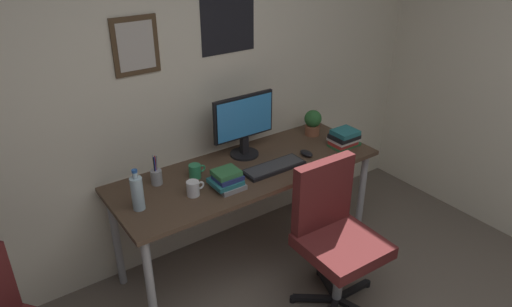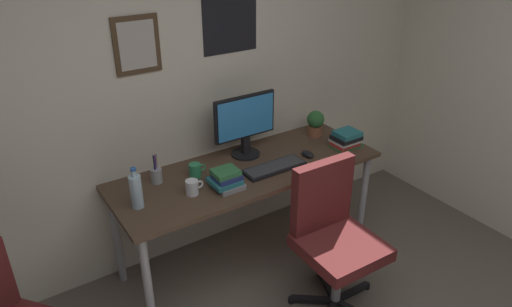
{
  "view_description": "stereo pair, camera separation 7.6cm",
  "coord_description": "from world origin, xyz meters",
  "px_view_note": "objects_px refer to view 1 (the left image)",
  "views": [
    {
      "loc": [
        -1.2,
        -0.49,
        2.22
      ],
      "look_at": [
        0.3,
        1.64,
        0.89
      ],
      "focal_mm": 32.52,
      "sensor_mm": 36.0,
      "label": 1
    },
    {
      "loc": [
        -1.13,
        -0.53,
        2.22
      ],
      "look_at": [
        0.3,
        1.64,
        0.89
      ],
      "focal_mm": 32.52,
      "sensor_mm": 36.0,
      "label": 2
    }
  ],
  "objects_px": {
    "keyboard": "(274,167)",
    "coffee_mug_near": "(195,171)",
    "potted_plant": "(313,122)",
    "computer_mouse": "(306,153)",
    "monitor": "(244,123)",
    "water_bottle": "(137,193)",
    "book_stack_right": "(344,138)",
    "coffee_mug_far": "(193,188)",
    "pen_cup": "(156,176)",
    "book_stack_left": "(227,180)",
    "office_chair": "(334,230)"
  },
  "relations": [
    {
      "from": "keyboard",
      "to": "coffee_mug_near",
      "type": "xyz_separation_m",
      "value": [
        -0.48,
        0.2,
        0.03
      ]
    },
    {
      "from": "keyboard",
      "to": "potted_plant",
      "type": "relative_size",
      "value": 2.21
    },
    {
      "from": "computer_mouse",
      "to": "coffee_mug_near",
      "type": "height_order",
      "value": "coffee_mug_near"
    },
    {
      "from": "monitor",
      "to": "water_bottle",
      "type": "relative_size",
      "value": 1.82
    },
    {
      "from": "monitor",
      "to": "computer_mouse",
      "type": "distance_m",
      "value": 0.49
    },
    {
      "from": "keyboard",
      "to": "book_stack_right",
      "type": "distance_m",
      "value": 0.62
    },
    {
      "from": "keyboard",
      "to": "coffee_mug_far",
      "type": "relative_size",
      "value": 3.76
    },
    {
      "from": "computer_mouse",
      "to": "pen_cup",
      "type": "relative_size",
      "value": 0.55
    },
    {
      "from": "water_bottle",
      "to": "book_stack_left",
      "type": "bearing_deg",
      "value": -10.11
    },
    {
      "from": "monitor",
      "to": "potted_plant",
      "type": "xyz_separation_m",
      "value": [
        0.61,
        -0.02,
        -0.14
      ]
    },
    {
      "from": "potted_plant",
      "to": "book_stack_left",
      "type": "height_order",
      "value": "potted_plant"
    },
    {
      "from": "office_chair",
      "to": "pen_cup",
      "type": "relative_size",
      "value": 4.75
    },
    {
      "from": "book_stack_right",
      "to": "potted_plant",
      "type": "bearing_deg",
      "value": 99.1
    },
    {
      "from": "office_chair",
      "to": "water_bottle",
      "type": "bearing_deg",
      "value": 149.04
    },
    {
      "from": "water_bottle",
      "to": "potted_plant",
      "type": "distance_m",
      "value": 1.49
    },
    {
      "from": "monitor",
      "to": "keyboard",
      "type": "xyz_separation_m",
      "value": [
        0.05,
        -0.28,
        -0.23
      ]
    },
    {
      "from": "monitor",
      "to": "pen_cup",
      "type": "relative_size",
      "value": 2.3
    },
    {
      "from": "office_chair",
      "to": "coffee_mug_near",
      "type": "distance_m",
      "value": 0.94
    },
    {
      "from": "water_bottle",
      "to": "coffee_mug_near",
      "type": "relative_size",
      "value": 2.21
    },
    {
      "from": "book_stack_left",
      "to": "potted_plant",
      "type": "bearing_deg",
      "value": 17.22
    },
    {
      "from": "coffee_mug_far",
      "to": "pen_cup",
      "type": "height_order",
      "value": "pen_cup"
    },
    {
      "from": "office_chair",
      "to": "potted_plant",
      "type": "xyz_separation_m",
      "value": [
        0.5,
        0.78,
        0.32
      ]
    },
    {
      "from": "pen_cup",
      "to": "office_chair",
      "type": "bearing_deg",
      "value": -45.16
    },
    {
      "from": "water_bottle",
      "to": "book_stack_right",
      "type": "xyz_separation_m",
      "value": [
        1.52,
        -0.09,
        -0.04
      ]
    },
    {
      "from": "office_chair",
      "to": "book_stack_left",
      "type": "relative_size",
      "value": 5.11
    },
    {
      "from": "office_chair",
      "to": "monitor",
      "type": "bearing_deg",
      "value": 98.25
    },
    {
      "from": "office_chair",
      "to": "coffee_mug_far",
      "type": "height_order",
      "value": "office_chair"
    },
    {
      "from": "office_chair",
      "to": "water_bottle",
      "type": "relative_size",
      "value": 3.76
    },
    {
      "from": "water_bottle",
      "to": "book_stack_left",
      "type": "xyz_separation_m",
      "value": [
        0.53,
        -0.09,
        -0.05
      ]
    },
    {
      "from": "book_stack_right",
      "to": "water_bottle",
      "type": "bearing_deg",
      "value": 176.52
    },
    {
      "from": "office_chair",
      "to": "coffee_mug_near",
      "type": "bearing_deg",
      "value": 127.21
    },
    {
      "from": "office_chair",
      "to": "potted_plant",
      "type": "relative_size",
      "value": 4.87
    },
    {
      "from": "keyboard",
      "to": "office_chair",
      "type": "bearing_deg",
      "value": -82.33
    },
    {
      "from": "coffee_mug_near",
      "to": "coffee_mug_far",
      "type": "relative_size",
      "value": 1.0
    },
    {
      "from": "water_bottle",
      "to": "potted_plant",
      "type": "relative_size",
      "value": 1.29
    },
    {
      "from": "book_stack_left",
      "to": "coffee_mug_near",
      "type": "bearing_deg",
      "value": 113.47
    },
    {
      "from": "coffee_mug_far",
      "to": "book_stack_right",
      "type": "relative_size",
      "value": 0.52
    },
    {
      "from": "potted_plant",
      "to": "pen_cup",
      "type": "relative_size",
      "value": 0.98
    },
    {
      "from": "computer_mouse",
      "to": "coffee_mug_far",
      "type": "height_order",
      "value": "coffee_mug_far"
    },
    {
      "from": "water_bottle",
      "to": "pen_cup",
      "type": "xyz_separation_m",
      "value": [
        0.2,
        0.2,
        -0.05
      ]
    },
    {
      "from": "office_chair",
      "to": "coffee_mug_near",
      "type": "relative_size",
      "value": 8.31
    },
    {
      "from": "office_chair",
      "to": "book_stack_right",
      "type": "relative_size",
      "value": 4.36
    },
    {
      "from": "pen_cup",
      "to": "book_stack_left",
      "type": "bearing_deg",
      "value": -41.26
    },
    {
      "from": "book_stack_left",
      "to": "water_bottle",
      "type": "bearing_deg",
      "value": 169.89
    },
    {
      "from": "coffee_mug_far",
      "to": "book_stack_right",
      "type": "bearing_deg",
      "value": -2.06
    },
    {
      "from": "book_stack_left",
      "to": "computer_mouse",
      "type": "bearing_deg",
      "value": 4.08
    },
    {
      "from": "water_bottle",
      "to": "pen_cup",
      "type": "relative_size",
      "value": 1.26
    },
    {
      "from": "keyboard",
      "to": "potted_plant",
      "type": "distance_m",
      "value": 0.63
    },
    {
      "from": "monitor",
      "to": "book_stack_left",
      "type": "relative_size",
      "value": 2.48
    },
    {
      "from": "computer_mouse",
      "to": "coffee_mug_near",
      "type": "xyz_separation_m",
      "value": [
        -0.78,
        0.18,
        0.03
      ]
    }
  ]
}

